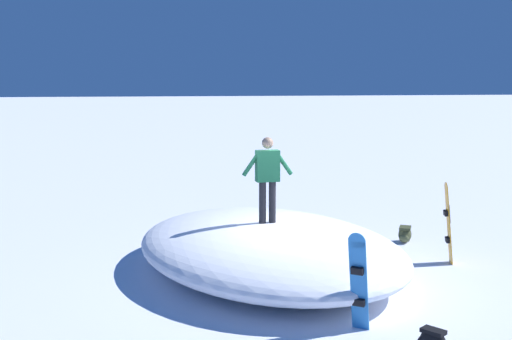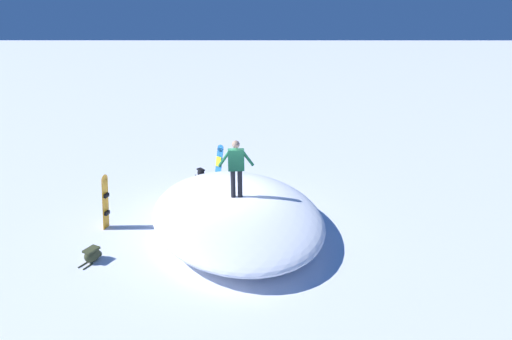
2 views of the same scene
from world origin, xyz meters
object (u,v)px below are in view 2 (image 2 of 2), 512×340
Objects in this scene: snowboard_primary_upright at (106,201)px; backpack_near at (201,173)px; snowboard_secondary_upright at (219,166)px; snowboarder_standing at (236,165)px; backpack_far at (92,255)px.

snowboard_primary_upright is 3.03× the size of backpack_near.
snowboard_secondary_upright is (-3.30, 3.03, -0.07)m from snowboard_primary_upright.
snowboarder_standing is 3.56m from snowboard_secondary_upright.
snowboard_primary_upright is at bearing -42.56° from snowboard_secondary_upright.
backpack_far is (1.83, -3.65, -1.82)m from snowboarder_standing.
snowboard_secondary_upright is at bearing -165.80° from snowboarder_standing.
snowboarder_standing is 0.99× the size of snowboard_primary_upright.
snowboarder_standing is 2.49× the size of backpack_far.
snowboarder_standing is 1.06× the size of snowboard_secondary_upright.
snowboarder_standing reaches higher than backpack_near.
backpack_near is at bearing 161.38° from backpack_far.
snowboarder_standing is 4.83m from backpack_near.
snowboarder_standing is 4.01m from snowboard_primary_upright.
backpack_near is 0.83× the size of backpack_far.
snowboard_primary_upright is 4.48m from snowboard_secondary_upright.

